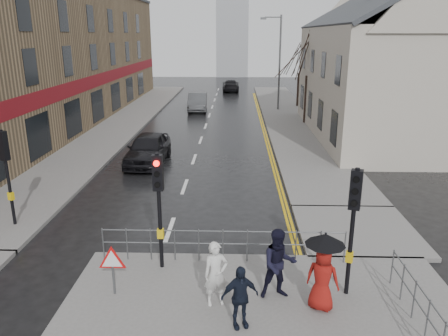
# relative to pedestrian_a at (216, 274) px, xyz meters

# --- Properties ---
(ground) EXTENTS (120.00, 120.00, 0.00)m
(ground) POSITION_rel_pedestrian_a_xyz_m (-1.85, 1.56, -0.97)
(ground) COLOR black
(ground) RESTS_ON ground
(left_pavement) EXTENTS (4.00, 44.00, 0.14)m
(left_pavement) POSITION_rel_pedestrian_a_xyz_m (-8.35, 24.56, -0.90)
(left_pavement) COLOR #605E5B
(left_pavement) RESTS_ON ground
(right_pavement) EXTENTS (4.00, 40.00, 0.14)m
(right_pavement) POSITION_rel_pedestrian_a_xyz_m (4.65, 26.56, -0.90)
(right_pavement) COLOR #605E5B
(right_pavement) RESTS_ON ground
(pavement_bridge_right) EXTENTS (4.00, 4.20, 0.14)m
(pavement_bridge_right) POSITION_rel_pedestrian_a_xyz_m (4.65, 4.56, -0.90)
(pavement_bridge_right) COLOR #605E5B
(pavement_bridge_right) RESTS_ON ground
(building_left_terrace) EXTENTS (8.00, 42.00, 10.00)m
(building_left_terrace) POSITION_rel_pedestrian_a_xyz_m (-13.85, 23.56, 4.03)
(building_left_terrace) COLOR #896F4F
(building_left_terrace) RESTS_ON ground
(building_right_cream) EXTENTS (9.00, 16.40, 10.10)m
(building_right_cream) POSITION_rel_pedestrian_a_xyz_m (10.15, 19.56, 3.81)
(building_right_cream) COLOR #B0A79A
(building_right_cream) RESTS_ON ground
(church_tower) EXTENTS (5.00, 5.00, 18.00)m
(church_tower) POSITION_rel_pedestrian_a_xyz_m (-0.35, 63.56, 8.03)
(church_tower) COLOR #989BA0
(church_tower) RESTS_ON ground
(traffic_signal_near_left) EXTENTS (0.28, 0.27, 3.40)m
(traffic_signal_near_left) POSITION_rel_pedestrian_a_xyz_m (-1.65, 1.76, 1.49)
(traffic_signal_near_left) COLOR black
(traffic_signal_near_left) RESTS_ON near_pavement
(traffic_signal_near_right) EXTENTS (0.34, 0.33, 3.40)m
(traffic_signal_near_right) POSITION_rel_pedestrian_a_xyz_m (3.35, 0.56, 1.49)
(traffic_signal_near_right) COLOR black
(traffic_signal_near_right) RESTS_ON near_pavement
(traffic_signal_far_left) EXTENTS (0.34, 0.33, 3.40)m
(traffic_signal_far_left) POSITION_rel_pedestrian_a_xyz_m (-7.34, 4.56, 1.49)
(traffic_signal_far_left) COLOR black
(traffic_signal_far_left) RESTS_ON left_pavement
(guard_railing_front) EXTENTS (7.14, 0.04, 1.00)m
(guard_railing_front) POSITION_rel_pedestrian_a_xyz_m (0.10, 2.16, -0.11)
(guard_railing_front) COLOR #595B5E
(guard_railing_front) RESTS_ON near_pavement
(guard_railing_side) EXTENTS (0.04, 4.54, 1.00)m
(guard_railing_side) POSITION_rel_pedestrian_a_xyz_m (4.65, -1.19, -0.12)
(guard_railing_side) COLOR #595B5E
(guard_railing_side) RESTS_ON near_pavement
(warning_sign) EXTENTS (0.80, 0.07, 1.35)m
(warning_sign) POSITION_rel_pedestrian_a_xyz_m (-2.65, 0.35, 0.07)
(warning_sign) COLOR #595B5E
(warning_sign) RESTS_ON near_pavement
(street_lamp) EXTENTS (1.83, 0.25, 8.00)m
(street_lamp) POSITION_rel_pedestrian_a_xyz_m (3.97, 29.56, 3.74)
(street_lamp) COLOR #595B5E
(street_lamp) RESTS_ON right_pavement
(tree_near) EXTENTS (2.40, 2.40, 6.58)m
(tree_near) POSITION_rel_pedestrian_a_xyz_m (5.65, 23.56, 4.17)
(tree_near) COLOR #30221A
(tree_near) RESTS_ON right_pavement
(tree_far) EXTENTS (2.40, 2.40, 5.64)m
(tree_far) POSITION_rel_pedestrian_a_xyz_m (6.15, 31.56, 3.45)
(tree_far) COLOR #30221A
(tree_far) RESTS_ON right_pavement
(pedestrian_a) EXTENTS (0.70, 0.57, 1.66)m
(pedestrian_a) POSITION_rel_pedestrian_a_xyz_m (0.00, 0.00, 0.00)
(pedestrian_a) COLOR silver
(pedestrian_a) RESTS_ON near_pavement
(pedestrian_b) EXTENTS (0.99, 0.83, 1.85)m
(pedestrian_b) POSITION_rel_pedestrian_a_xyz_m (1.57, 0.36, 0.09)
(pedestrian_b) COLOR black
(pedestrian_b) RESTS_ON near_pavement
(pedestrian_with_umbrella) EXTENTS (0.96, 0.96, 2.00)m
(pedestrian_with_umbrella) POSITION_rel_pedestrian_a_xyz_m (2.57, -0.11, 0.27)
(pedestrian_with_umbrella) COLOR maroon
(pedestrian_with_umbrella) RESTS_ON near_pavement
(pedestrian_d) EXTENTS (0.96, 0.63, 1.52)m
(pedestrian_d) POSITION_rel_pedestrian_a_xyz_m (0.58, -0.85, -0.07)
(pedestrian_d) COLOR black
(pedestrian_d) RESTS_ON near_pavement
(car_parked) EXTENTS (2.01, 4.74, 1.60)m
(car_parked) POSITION_rel_pedestrian_a_xyz_m (-4.18, 12.72, -0.17)
(car_parked) COLOR black
(car_parked) RESTS_ON ground
(car_mid) EXTENTS (1.85, 4.71, 1.53)m
(car_mid) POSITION_rel_pedestrian_a_xyz_m (-3.05, 29.46, -0.21)
(car_mid) COLOR #404244
(car_mid) RESTS_ON ground
(car_far) EXTENTS (2.03, 4.80, 1.38)m
(car_far) POSITION_rel_pedestrian_a_xyz_m (-0.28, 43.22, -0.28)
(car_far) COLOR black
(car_far) RESTS_ON ground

